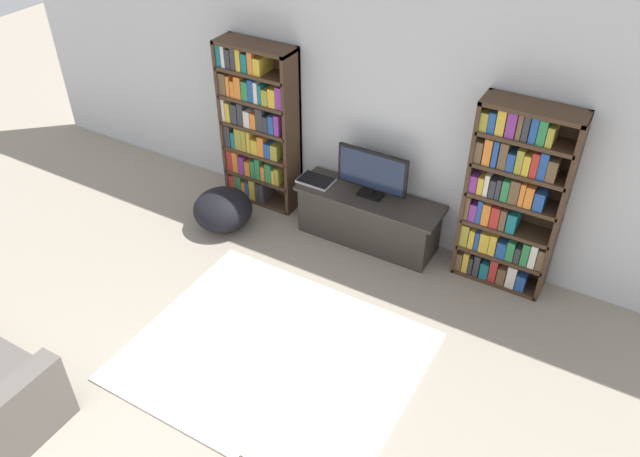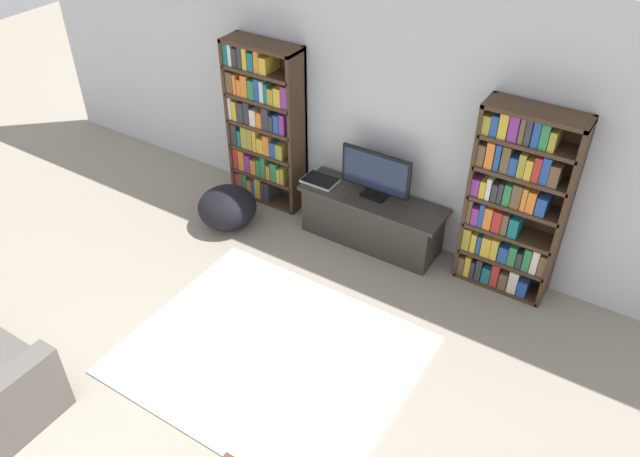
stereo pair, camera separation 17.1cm
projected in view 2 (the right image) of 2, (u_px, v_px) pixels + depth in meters
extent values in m
cube|color=silver|center=(387.00, 111.00, 5.73)|extent=(8.80, 0.06, 2.60)
cube|color=#422D1E|center=(236.00, 117.00, 6.55)|extent=(0.04, 0.30, 1.76)
cube|color=#422D1E|center=(298.00, 136.00, 6.22)|extent=(0.04, 0.30, 1.76)
cube|color=#422D1E|center=(273.00, 121.00, 6.47)|extent=(0.82, 0.04, 1.76)
cube|color=#422D1E|center=(261.00, 44.00, 5.87)|extent=(0.82, 0.30, 0.04)
cube|color=#422D1E|center=(270.00, 196.00, 6.90)|extent=(0.78, 0.30, 0.04)
cube|color=#B72D28|center=(244.00, 178.00, 6.96)|extent=(0.05, 0.24, 0.22)
cube|color=brown|center=(247.00, 178.00, 6.94)|extent=(0.05, 0.24, 0.24)
cube|color=#2D7F47|center=(251.00, 180.00, 6.91)|extent=(0.05, 0.24, 0.24)
cube|color=orange|center=(255.00, 183.00, 6.91)|extent=(0.05, 0.24, 0.18)
cube|color=#234C99|center=(259.00, 184.00, 6.88)|extent=(0.04, 0.24, 0.19)
cube|color=gold|center=(264.00, 184.00, 6.84)|extent=(0.08, 0.24, 0.24)
cube|color=#333338|center=(269.00, 187.00, 6.82)|extent=(0.04, 0.24, 0.22)
cube|color=#333338|center=(273.00, 188.00, 6.79)|extent=(0.06, 0.24, 0.22)
cube|color=#422D1E|center=(269.00, 173.00, 6.73)|extent=(0.78, 0.30, 0.04)
cube|color=#B72D28|center=(242.00, 154.00, 6.78)|extent=(0.07, 0.24, 0.24)
cube|color=orange|center=(248.00, 156.00, 6.75)|extent=(0.07, 0.24, 0.23)
cube|color=#7F338C|center=(253.00, 160.00, 6.72)|extent=(0.07, 0.24, 0.20)
cube|color=orange|center=(259.00, 163.00, 6.70)|extent=(0.07, 0.24, 0.17)
cube|color=#2D7F47|center=(265.00, 164.00, 6.66)|extent=(0.05, 0.24, 0.20)
cube|color=#2D7F47|center=(269.00, 164.00, 6.62)|extent=(0.06, 0.24, 0.24)
cube|color=orange|center=(274.00, 168.00, 6.62)|extent=(0.05, 0.24, 0.16)
cube|color=#2D7F47|center=(279.00, 168.00, 6.57)|extent=(0.07, 0.24, 0.21)
cube|color=gold|center=(284.00, 172.00, 6.56)|extent=(0.04, 0.24, 0.16)
cube|color=#9E9333|center=(288.00, 172.00, 6.54)|extent=(0.05, 0.24, 0.19)
cube|color=#422D1E|center=(267.00, 150.00, 6.55)|extent=(0.78, 0.30, 0.04)
cube|color=#333338|center=(240.00, 131.00, 6.60)|extent=(0.08, 0.24, 0.24)
cube|color=#196B75|center=(246.00, 135.00, 6.59)|extent=(0.05, 0.24, 0.18)
cube|color=#9E9333|center=(251.00, 134.00, 6.54)|extent=(0.08, 0.24, 0.24)
cube|color=#9E9333|center=(256.00, 136.00, 6.51)|extent=(0.06, 0.24, 0.24)
cube|color=gold|center=(261.00, 137.00, 6.49)|extent=(0.04, 0.24, 0.24)
cube|color=gold|center=(266.00, 142.00, 6.48)|extent=(0.08, 0.24, 0.16)
cube|color=orange|center=(272.00, 142.00, 6.43)|extent=(0.07, 0.24, 0.22)
cube|color=#234C99|center=(279.00, 146.00, 6.41)|extent=(0.08, 0.24, 0.16)
cube|color=#9E9333|center=(285.00, 148.00, 6.38)|extent=(0.08, 0.24, 0.16)
cube|color=#422D1E|center=(266.00, 125.00, 6.37)|extent=(0.78, 0.30, 0.04)
cube|color=silver|center=(237.00, 105.00, 6.43)|extent=(0.04, 0.24, 0.24)
cube|color=gold|center=(241.00, 107.00, 6.42)|extent=(0.05, 0.24, 0.21)
cube|color=#333338|center=(247.00, 109.00, 6.39)|extent=(0.08, 0.24, 0.21)
cube|color=#333338|center=(253.00, 110.00, 6.34)|extent=(0.07, 0.24, 0.24)
cube|color=silver|center=(259.00, 114.00, 6.33)|extent=(0.07, 0.24, 0.18)
cube|color=orange|center=(265.00, 117.00, 6.30)|extent=(0.06, 0.24, 0.17)
cube|color=#333338|center=(271.00, 115.00, 6.24)|extent=(0.08, 0.24, 0.24)
cube|color=#333338|center=(277.00, 120.00, 6.23)|extent=(0.05, 0.24, 0.17)
cube|color=#234C99|center=(283.00, 121.00, 6.20)|extent=(0.06, 0.24, 0.19)
cube|color=#7F338C|center=(288.00, 121.00, 6.16)|extent=(0.06, 0.24, 0.21)
cube|color=#422D1E|center=(264.00, 98.00, 6.20)|extent=(0.78, 0.30, 0.04)
cube|color=brown|center=(236.00, 79.00, 6.25)|extent=(0.08, 0.24, 0.22)
cube|color=orange|center=(241.00, 81.00, 6.23)|extent=(0.04, 0.24, 0.21)
cube|color=orange|center=(246.00, 84.00, 6.22)|extent=(0.05, 0.24, 0.17)
cube|color=orange|center=(251.00, 83.00, 6.17)|extent=(0.08, 0.24, 0.23)
cube|color=#2D7F47|center=(258.00, 86.00, 6.15)|extent=(0.07, 0.24, 0.20)
cube|color=#234C99|center=(263.00, 87.00, 6.11)|extent=(0.06, 0.24, 0.23)
cube|color=silver|center=(268.00, 88.00, 6.08)|extent=(0.04, 0.24, 0.22)
cube|color=#196B75|center=(272.00, 90.00, 6.07)|extent=(0.04, 0.24, 0.20)
cube|color=#9E9333|center=(277.00, 93.00, 6.06)|extent=(0.07, 0.24, 0.16)
cube|color=gold|center=(284.00, 94.00, 6.01)|extent=(0.08, 0.24, 0.19)
cube|color=#7F338C|center=(290.00, 94.00, 5.97)|extent=(0.07, 0.24, 0.22)
cube|color=#422D1E|center=(263.00, 70.00, 6.02)|extent=(0.78, 0.30, 0.04)
cube|color=#196B75|center=(232.00, 50.00, 6.08)|extent=(0.05, 0.24, 0.24)
cube|color=silver|center=(237.00, 51.00, 6.06)|extent=(0.04, 0.24, 0.24)
cube|color=#333338|center=(241.00, 54.00, 6.05)|extent=(0.06, 0.24, 0.19)
cube|color=#333338|center=(246.00, 53.00, 6.00)|extent=(0.06, 0.24, 0.24)
cube|color=gold|center=(251.00, 56.00, 5.99)|extent=(0.05, 0.24, 0.22)
cube|color=#196B75|center=(257.00, 59.00, 5.97)|extent=(0.07, 0.24, 0.18)
cube|color=orange|center=(263.00, 59.00, 5.92)|extent=(0.06, 0.24, 0.22)
cube|color=gold|center=(269.00, 63.00, 5.91)|extent=(0.08, 0.24, 0.17)
cube|color=#422D1E|center=(473.00, 191.00, 5.43)|extent=(0.04, 0.30, 1.76)
cube|color=#422D1E|center=(564.00, 219.00, 5.09)|extent=(0.04, 0.30, 1.76)
cube|color=#422D1E|center=(522.00, 197.00, 5.35)|extent=(0.82, 0.04, 1.76)
cube|color=#422D1E|center=(538.00, 112.00, 4.74)|extent=(0.82, 0.30, 0.04)
cube|color=#422D1E|center=(499.00, 281.00, 5.78)|extent=(0.78, 0.30, 0.04)
cube|color=brown|center=(465.00, 260.00, 5.85)|extent=(0.06, 0.24, 0.19)
cube|color=gold|center=(472.00, 261.00, 5.81)|extent=(0.05, 0.24, 0.22)
cube|color=#333338|center=(476.00, 264.00, 5.80)|extent=(0.04, 0.24, 0.18)
cube|color=#333338|center=(482.00, 264.00, 5.76)|extent=(0.05, 0.24, 0.23)
cube|color=#196B75|center=(490.00, 269.00, 5.75)|extent=(0.08, 0.24, 0.17)
cube|color=#B72D28|center=(499.00, 270.00, 5.70)|extent=(0.07, 0.24, 0.24)
cube|color=brown|center=(507.00, 275.00, 5.68)|extent=(0.07, 0.24, 0.18)
cube|color=silver|center=(517.00, 276.00, 5.63)|extent=(0.08, 0.24, 0.23)
cube|color=#234C99|center=(525.00, 283.00, 5.61)|extent=(0.08, 0.24, 0.16)
cube|color=#422D1E|center=(505.00, 256.00, 5.60)|extent=(0.78, 0.30, 0.04)
cube|color=#9E9333|center=(471.00, 233.00, 5.66)|extent=(0.07, 0.24, 0.23)
cube|color=gold|center=(478.00, 237.00, 5.64)|extent=(0.05, 0.24, 0.20)
cube|color=#234C99|center=(483.00, 239.00, 5.62)|extent=(0.04, 0.24, 0.19)
cube|color=gold|center=(490.00, 241.00, 5.59)|extent=(0.08, 0.24, 0.20)
cube|color=gold|center=(498.00, 244.00, 5.55)|extent=(0.06, 0.24, 0.21)
cube|color=#234C99|center=(507.00, 249.00, 5.53)|extent=(0.08, 0.24, 0.16)
cube|color=#2D7F47|center=(516.00, 250.00, 5.49)|extent=(0.07, 0.24, 0.20)
cube|color=#333338|center=(523.00, 255.00, 5.47)|extent=(0.05, 0.24, 0.16)
cube|color=#2D7F47|center=(531.00, 254.00, 5.42)|extent=(0.06, 0.24, 0.23)
cube|color=silver|center=(538.00, 256.00, 5.39)|extent=(0.06, 0.24, 0.24)
cube|color=brown|center=(547.00, 261.00, 5.37)|extent=(0.08, 0.24, 0.21)
cube|color=#422D1E|center=(511.00, 231.00, 5.43)|extent=(0.78, 0.30, 0.04)
cube|color=brown|center=(474.00, 206.00, 5.49)|extent=(0.04, 0.24, 0.24)
cube|color=#7F338C|center=(479.00, 211.00, 5.48)|extent=(0.06, 0.24, 0.17)
cube|color=#234C99|center=(486.00, 210.00, 5.44)|extent=(0.04, 0.24, 0.23)
cube|color=orange|center=(492.00, 213.00, 5.42)|extent=(0.07, 0.24, 0.21)
cube|color=#B72D28|center=(501.00, 216.00, 5.39)|extent=(0.08, 0.24, 0.21)
cube|color=brown|center=(509.00, 219.00, 5.36)|extent=(0.05, 0.24, 0.20)
cube|color=#196B75|center=(517.00, 223.00, 5.33)|extent=(0.08, 0.24, 0.19)
cube|color=#422D1E|center=(517.00, 203.00, 5.25)|extent=(0.78, 0.30, 0.04)
cube|color=#7F338C|center=(480.00, 182.00, 5.33)|extent=(0.07, 0.24, 0.16)
cube|color=gold|center=(487.00, 184.00, 5.30)|extent=(0.05, 0.24, 0.16)
cube|color=silver|center=(493.00, 184.00, 5.26)|extent=(0.04, 0.24, 0.21)
cube|color=#333338|center=(499.00, 187.00, 5.25)|extent=(0.05, 0.24, 0.17)
cube|color=#333338|center=(505.00, 188.00, 5.22)|extent=(0.04, 0.24, 0.19)
cube|color=#2D7F47|center=(511.00, 190.00, 5.20)|extent=(0.06, 0.24, 0.20)
cube|color=brown|center=(520.00, 191.00, 5.16)|extent=(0.08, 0.24, 0.22)
cube|color=orange|center=(528.00, 194.00, 5.13)|extent=(0.04, 0.24, 0.21)
cube|color=orange|center=(535.00, 197.00, 5.11)|extent=(0.07, 0.24, 0.20)
cube|color=#234C99|center=(545.00, 202.00, 5.09)|extent=(0.08, 0.24, 0.17)
cube|color=#422D1E|center=(524.00, 173.00, 5.07)|extent=(0.78, 0.30, 0.04)
cube|color=brown|center=(485.00, 150.00, 5.14)|extent=(0.06, 0.24, 0.19)
cube|color=orange|center=(494.00, 151.00, 5.10)|extent=(0.07, 0.24, 0.24)
cube|color=#234C99|center=(502.00, 153.00, 5.07)|extent=(0.04, 0.24, 0.24)
cube|color=brown|center=(510.00, 155.00, 5.04)|extent=(0.07, 0.24, 0.24)
cube|color=#234C99|center=(517.00, 161.00, 5.04)|extent=(0.06, 0.24, 0.16)
cube|color=#9E9333|center=(526.00, 161.00, 4.99)|extent=(0.06, 0.24, 0.21)
cube|color=gold|center=(533.00, 165.00, 4.98)|extent=(0.05, 0.24, 0.18)
cube|color=#B72D28|center=(541.00, 165.00, 4.94)|extent=(0.06, 0.24, 0.22)
cube|color=#234C99|center=(549.00, 166.00, 4.90)|extent=(0.06, 0.24, 0.24)
cube|color=brown|center=(558.00, 171.00, 4.89)|extent=(0.08, 0.24, 0.19)
cube|color=#422D1E|center=(531.00, 142.00, 4.90)|extent=(0.78, 0.30, 0.04)
cube|color=#9E9333|center=(491.00, 120.00, 4.97)|extent=(0.06, 0.24, 0.16)
cube|color=#234C99|center=(499.00, 121.00, 4.94)|extent=(0.06, 0.24, 0.18)
cube|color=gold|center=(508.00, 120.00, 4.89)|extent=(0.07, 0.24, 0.24)
cube|color=#7F338C|center=(518.00, 124.00, 4.86)|extent=(0.08, 0.24, 0.22)
cube|color=brown|center=(527.00, 125.00, 4.83)|extent=(0.04, 0.24, 0.23)
cube|color=#333338|center=(533.00, 127.00, 4.81)|extent=(0.05, 0.24, 0.23)
cube|color=#234C99|center=(541.00, 128.00, 4.78)|extent=(0.06, 0.24, 0.24)
cube|color=#2D7F47|center=(549.00, 132.00, 4.76)|extent=(0.06, 0.24, 0.21)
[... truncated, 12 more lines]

